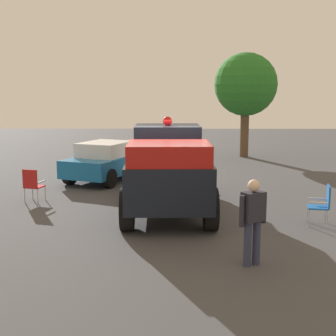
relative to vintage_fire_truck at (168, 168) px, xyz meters
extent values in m
plane|color=#424244|center=(-0.09, -0.23, -1.20)|extent=(60.00, 60.00, 0.00)
cylinder|color=black|center=(-1.04, 1.49, -0.68)|extent=(0.34, 1.05, 1.04)
cylinder|color=black|center=(0.96, 1.54, -0.68)|extent=(0.34, 1.05, 1.04)
cylinder|color=black|center=(-0.95, -2.01, -0.68)|extent=(0.34, 1.05, 1.04)
cylinder|color=black|center=(1.05, -1.96, -0.68)|extent=(0.34, 1.05, 1.04)
cube|color=black|center=(0.01, -0.23, -0.15)|extent=(2.22, 4.95, 1.10)
cube|color=black|center=(-0.06, 2.62, -0.28)|extent=(1.78, 0.94, 0.84)
cube|color=black|center=(-0.02, 0.92, 0.75)|extent=(1.94, 1.75, 0.76)
cube|color=#B21914|center=(0.04, -1.78, 0.60)|extent=(2.00, 1.75, 0.60)
cube|color=silver|center=(-0.07, 3.07, -0.28)|extent=(1.44, 0.15, 0.64)
cube|color=silver|center=(-0.08, 3.17, -0.70)|extent=(2.24, 0.25, 0.24)
sphere|color=white|center=(-0.85, 3.05, -0.20)|extent=(0.27, 0.27, 0.26)
sphere|color=white|center=(0.71, 3.08, -0.20)|extent=(0.27, 0.27, 0.26)
sphere|color=red|center=(-0.02, 0.92, 1.25)|extent=(0.29, 0.29, 0.28)
cylinder|color=black|center=(-2.47, 6.29, -0.86)|extent=(0.50, 0.73, 0.68)
cylinder|color=black|center=(-0.96, 5.66, -0.86)|extent=(0.50, 0.73, 0.68)
cylinder|color=black|center=(-3.58, 3.61, -0.86)|extent=(0.50, 0.73, 0.68)
cylinder|color=black|center=(-2.07, 2.99, -0.86)|extent=(0.50, 0.73, 0.68)
cube|color=#196BAD|center=(-2.27, 4.64, -0.58)|extent=(3.27, 4.57, 0.64)
cube|color=#196BAD|center=(-1.71, 5.98, -0.22)|extent=(2.05, 1.92, 0.20)
cube|color=white|center=(-2.38, 4.36, -0.02)|extent=(2.17, 2.35, 0.56)
cube|color=silver|center=(-1.44, 6.65, -0.80)|extent=(1.82, 0.88, 0.20)
cylinder|color=#B7BABF|center=(-0.62, 7.96, -0.98)|extent=(0.04, 0.04, 0.44)
cylinder|color=#B7BABF|center=(-1.02, 8.13, -0.98)|extent=(0.04, 0.04, 0.44)
cylinder|color=#B7BABF|center=(-0.44, 8.36, -0.98)|extent=(0.04, 0.04, 0.44)
cylinder|color=#B7BABF|center=(-0.84, 8.54, -0.98)|extent=(0.04, 0.04, 0.44)
cube|color=#1959A5|center=(-0.73, 8.25, -0.74)|extent=(0.63, 0.63, 0.04)
cube|color=#1959A5|center=(-0.63, 8.47, -0.46)|extent=(0.45, 0.23, 0.56)
cube|color=#B7BABF|center=(-0.51, 8.15, -0.58)|extent=(0.21, 0.42, 0.03)
cube|color=#B7BABF|center=(-0.95, 8.34, -0.58)|extent=(0.21, 0.42, 0.03)
cylinder|color=#B7BABF|center=(3.50, -1.66, -0.98)|extent=(0.03, 0.03, 0.44)
cylinder|color=#B7BABF|center=(3.59, -1.23, -0.98)|extent=(0.03, 0.03, 0.44)
cylinder|color=#B7BABF|center=(3.93, -1.75, -0.98)|extent=(0.03, 0.03, 0.44)
cylinder|color=#B7BABF|center=(4.02, -1.32, -0.98)|extent=(0.03, 0.03, 0.44)
cube|color=#1959A5|center=(3.76, -1.49, -0.74)|extent=(0.57, 0.57, 0.04)
cube|color=#1959A5|center=(4.00, -1.54, -0.46)|extent=(0.14, 0.48, 0.56)
cube|color=#B7BABF|center=(3.71, -1.72, -0.58)|extent=(0.44, 0.13, 0.03)
cube|color=#B7BABF|center=(3.81, -1.25, -0.58)|extent=(0.44, 0.13, 0.03)
cylinder|color=#B7BABF|center=(-4.22, 1.23, -0.98)|extent=(0.03, 0.03, 0.44)
cylinder|color=#B7BABF|center=(-3.80, 1.12, -0.98)|extent=(0.03, 0.03, 0.44)
cylinder|color=#B7BABF|center=(-4.34, 0.81, -0.98)|extent=(0.03, 0.03, 0.44)
cylinder|color=#B7BABF|center=(-3.91, 0.70, -0.98)|extent=(0.03, 0.03, 0.44)
cube|color=#B21E1E|center=(-4.07, 0.97, -0.74)|extent=(0.59, 0.59, 0.04)
cube|color=#B21E1E|center=(-4.13, 0.73, -0.46)|extent=(0.47, 0.16, 0.56)
cube|color=#B7BABF|center=(-4.30, 1.03, -0.58)|extent=(0.15, 0.43, 0.03)
cube|color=#B7BABF|center=(-3.84, 0.90, -0.58)|extent=(0.15, 0.43, 0.03)
cylinder|color=#383842|center=(-0.75, 7.96, -0.97)|extent=(0.17, 0.17, 0.45)
cylinder|color=#383842|center=(-0.94, 8.04, -0.97)|extent=(0.17, 0.17, 0.45)
cube|color=#383842|center=(-0.69, 8.11, -0.69)|extent=(0.32, 0.46, 0.13)
cube|color=#383842|center=(-0.87, 8.19, -0.69)|extent=(0.32, 0.46, 0.13)
cube|color=#26262D|center=(-0.70, 8.33, -0.39)|extent=(0.45, 0.36, 0.54)
sphere|color=#9E704C|center=(-0.71, 8.31, -0.02)|extent=(0.29, 0.29, 0.22)
cylinder|color=#2D334C|center=(1.75, -4.18, -0.76)|extent=(0.21, 0.21, 0.88)
cylinder|color=#2D334C|center=(1.56, -4.29, -0.76)|extent=(0.21, 0.21, 0.88)
cube|color=#26262D|center=(1.66, -4.24, -0.04)|extent=(0.49, 0.44, 0.56)
cylinder|color=#26262D|center=(1.89, -4.10, -0.10)|extent=(0.14, 0.14, 0.60)
cylinder|color=#26262D|center=(1.42, -4.38, -0.10)|extent=(0.14, 0.14, 0.60)
sphere|color=beige|center=(1.66, -4.24, 0.36)|extent=(0.32, 0.32, 0.23)
cylinder|color=brown|center=(3.83, 10.98, 0.10)|extent=(0.44, 0.44, 2.59)
sphere|color=#287024|center=(3.83, 10.98, 2.50)|extent=(3.18, 3.18, 3.18)
camera|label=1|loc=(0.13, -12.68, 2.08)|focal=49.13mm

